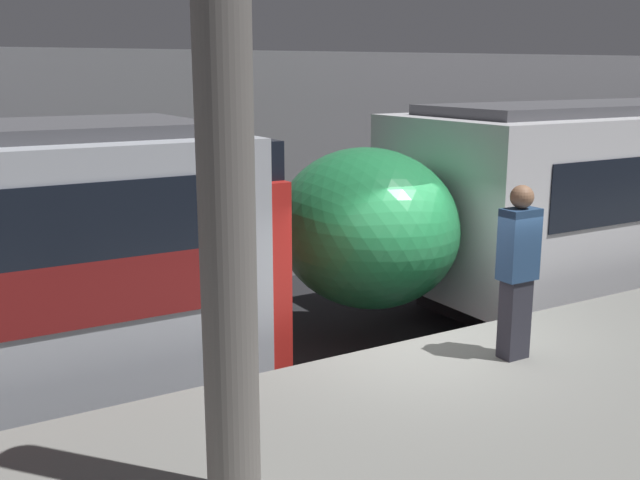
{
  "coord_description": "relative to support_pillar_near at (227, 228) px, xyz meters",
  "views": [
    {
      "loc": [
        -5.03,
        -6.22,
        3.92
      ],
      "look_at": [
        -0.83,
        0.9,
        2.04
      ],
      "focal_mm": 42.0,
      "sensor_mm": 36.0,
      "label": 1
    }
  ],
  "objects": [
    {
      "name": "ground_plane",
      "position": [
        3.17,
        1.92,
        -2.94
      ],
      "size": [
        120.0,
        120.0,
        0.0
      ],
      "primitive_type": "plane",
      "color": "black"
    },
    {
      "name": "platform",
      "position": [
        3.17,
        -0.13,
        -2.44
      ],
      "size": [
        40.0,
        4.1,
        1.01
      ],
      "color": "slate",
      "rests_on": "ground"
    },
    {
      "name": "station_rear_barrier",
      "position": [
        3.17,
        8.15,
        -0.81
      ],
      "size": [
        50.0,
        0.15,
        4.26
      ],
      "color": "gray",
      "rests_on": "ground"
    },
    {
      "name": "support_pillar_near",
      "position": [
        0.0,
        0.0,
        0.0
      ],
      "size": [
        0.37,
        0.37,
        3.86
      ],
      "color": "slate",
      "rests_on": "platform"
    },
    {
      "name": "person_waiting",
      "position": [
        3.58,
        0.97,
        -0.97
      ],
      "size": [
        0.38,
        0.24,
        1.8
      ],
      "color": "#2D2D38",
      "rests_on": "platform"
    }
  ]
}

